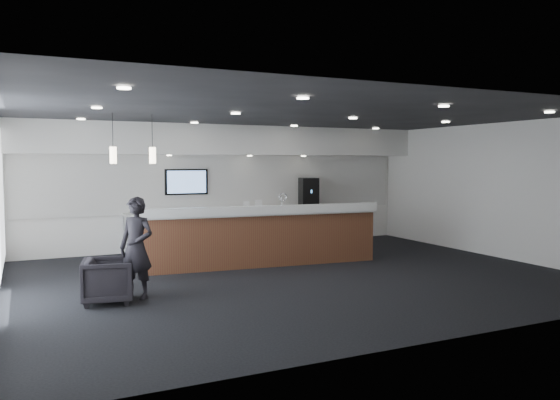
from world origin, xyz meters
name	(u,v)px	position (x,y,z in m)	size (l,w,h in m)	color
ground	(297,276)	(0.00, 0.00, 0.00)	(10.00, 10.00, 0.00)	black
ceiling	(297,114)	(0.00, 0.00, 3.00)	(10.00, 8.00, 0.02)	black
back_wall	(224,187)	(0.00, 4.00, 1.50)	(10.00, 0.02, 3.00)	white
right_wall	(496,190)	(5.00, 0.00, 1.50)	(0.02, 8.00, 3.00)	white
soffit_bulkhead	(230,140)	(0.00, 3.55, 2.65)	(10.00, 0.90, 0.70)	silver
alcove_panel	(225,183)	(0.00, 3.97, 1.60)	(9.80, 0.06, 1.40)	silver
back_credenza	(230,229)	(0.00, 3.64, 0.48)	(5.06, 0.66, 0.95)	#9C9FA4
wall_tv	(186,182)	(-1.00, 3.91, 1.65)	(1.05, 0.08, 0.62)	black
pendant_left	(157,155)	(-2.40, 0.80, 2.25)	(0.12, 0.12, 0.30)	#FFECC6
pendant_right	(116,155)	(-3.10, 0.80, 2.25)	(0.12, 0.12, 0.30)	#FFECC6
ceiling_can_lights	(297,116)	(0.00, 0.00, 2.97)	(7.00, 5.00, 0.02)	white
service_counter	(261,237)	(-0.16, 1.34, 0.58)	(5.03, 1.29, 1.49)	#5D2E1F
coffee_machine	(309,192)	(2.20, 3.64, 1.33)	(0.53, 0.61, 0.77)	black
info_sign_left	(246,206)	(0.42, 3.58, 1.05)	(0.15, 0.02, 0.21)	white
info_sign_right	(259,205)	(0.72, 3.50, 1.07)	(0.18, 0.02, 0.24)	white
armchair	(108,281)	(-3.45, -0.47, 0.34)	(0.72, 0.74, 0.68)	black
lounge_guest	(136,248)	(-3.00, -0.36, 0.79)	(0.58, 0.38, 1.59)	black
cup_0	(300,206)	(1.88, 3.53, 0.99)	(0.09, 0.09, 0.08)	white
cup_1	(295,206)	(1.74, 3.53, 0.99)	(0.09, 0.09, 0.08)	white
cup_2	(290,206)	(1.60, 3.53, 0.99)	(0.09, 0.09, 0.08)	white
cup_3	(285,207)	(1.46, 3.53, 0.99)	(0.09, 0.09, 0.08)	white
cup_4	(280,207)	(1.32, 3.53, 0.99)	(0.09, 0.09, 0.08)	white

